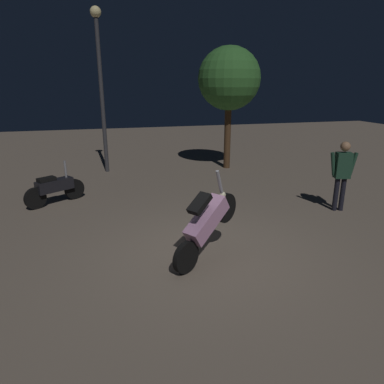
% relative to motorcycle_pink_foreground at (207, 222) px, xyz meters
% --- Properties ---
extents(ground_plane, '(40.00, 40.00, 0.00)m').
position_rel_motorcycle_pink_foreground_xyz_m(ground_plane, '(0.07, 0.22, -0.74)').
color(ground_plane, '#756656').
extents(motorcycle_pink_foreground, '(1.43, 1.02, 1.63)m').
position_rel_motorcycle_pink_foreground_xyz_m(motorcycle_pink_foreground, '(0.00, 0.00, 0.00)').
color(motorcycle_pink_foreground, black).
rests_on(motorcycle_pink_foreground, ground_plane).
extents(motorcycle_black_parked_left, '(1.44, 1.00, 1.11)m').
position_rel_motorcycle_pink_foreground_xyz_m(motorcycle_black_parked_left, '(-2.94, 4.03, -0.31)').
color(motorcycle_black_parked_left, black).
rests_on(motorcycle_black_parked_left, ground_plane).
extents(person_rider_beside, '(0.67, 0.33, 1.75)m').
position_rel_motorcycle_pink_foreground_xyz_m(person_rider_beside, '(3.99, 1.65, 0.30)').
color(person_rider_beside, black).
rests_on(person_rider_beside, ground_plane).
extents(streetlamp_near, '(0.36, 0.36, 5.45)m').
position_rel_motorcycle_pink_foreground_xyz_m(streetlamp_near, '(-1.51, 7.33, 2.68)').
color(streetlamp_near, '#38383D').
rests_on(streetlamp_near, ground_plane).
extents(tree_left_bg, '(2.22, 2.22, 4.35)m').
position_rel_motorcycle_pink_foreground_xyz_m(tree_left_bg, '(2.91, 6.77, 2.47)').
color(tree_left_bg, '#4C331E').
rests_on(tree_left_bg, ground_plane).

